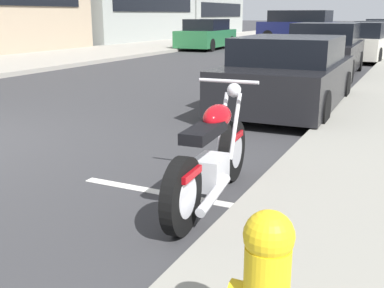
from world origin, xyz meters
name	(u,v)px	position (x,y,z in m)	size (l,w,h in m)	color
sidewalk_far_curb	(75,56)	(12.00, 7.10, 0.07)	(120.00, 5.00, 0.14)	gray
parking_stall_stripe	(177,195)	(0.00, -4.00, 0.00)	(0.12, 2.20, 0.01)	silver
parked_motorcycle	(212,159)	(0.00, -4.37, 0.43)	(2.06, 0.62, 1.13)	black
parked_car_far_down_curb	(288,75)	(4.82, -3.85, 0.65)	(4.11, 1.99, 1.36)	black
parked_car_at_intersection	(325,51)	(10.45, -3.49, 0.71)	(4.64, 2.03, 1.51)	black
parked_car_across_street	(361,43)	(15.58, -3.90, 0.69)	(4.17, 2.12, 1.46)	beige
parked_car_near_corner	(376,37)	(21.00, -3.96, 0.69)	(4.72, 2.03, 1.44)	silver
parked_car_behind_motorcycle	(382,33)	(26.34, -3.85, 0.70)	(4.75, 1.91, 1.49)	silver
crossing_truck	(300,26)	(27.17, 1.24, 1.03)	(2.48, 5.32, 1.99)	#141947
car_opposite_curb	(206,35)	(18.80, 4.06, 0.72)	(4.48, 2.00, 1.51)	#236638
fire_hydrant	(267,282)	(-1.99, -5.51, 0.54)	(0.24, 0.36, 0.76)	gold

